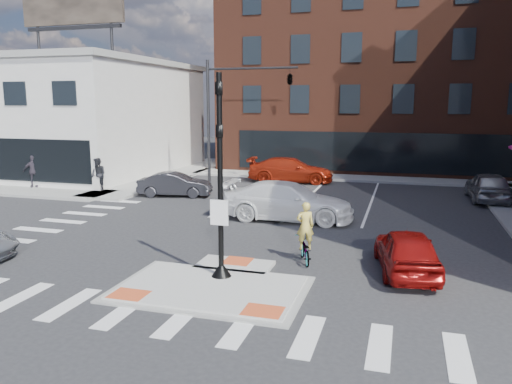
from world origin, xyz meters
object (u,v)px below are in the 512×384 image
(white_pickup, at_px, (288,201))
(cyclist, at_px, (305,242))
(bg_car_dark, at_px, (175,184))
(pedestrian_a, at_px, (98,174))
(bg_car_silver, at_px, (488,186))
(bg_car_red, at_px, (290,170))
(red_sedan, at_px, (407,251))
(pedestrian_b, at_px, (33,171))

(white_pickup, relative_size, cyclist, 2.89)
(cyclist, bearing_deg, white_pickup, -91.09)
(bg_car_dark, distance_m, pedestrian_a, 4.76)
(bg_car_silver, xyz_separation_m, bg_car_red, (-11.69, 3.32, 0.01))
(pedestrian_a, bearing_deg, red_sedan, -10.44)
(cyclist, xyz_separation_m, pedestrian_a, (-14.12, 9.20, 0.43))
(bg_car_red, xyz_separation_m, pedestrian_a, (-9.86, -7.30, 0.30))
(bg_car_dark, xyz_separation_m, bg_car_red, (5.15, 6.88, 0.14))
(red_sedan, height_order, white_pickup, white_pickup)
(red_sedan, bearing_deg, bg_car_silver, -116.81)
(bg_car_dark, height_order, bg_car_silver, bg_car_silver)
(cyclist, distance_m, pedestrian_b, 20.86)
(red_sedan, height_order, pedestrian_b, pedestrian_b)
(red_sedan, relative_size, cyclist, 2.02)
(bg_car_dark, bearing_deg, red_sedan, -139.24)
(bg_car_red, distance_m, pedestrian_a, 12.28)
(white_pickup, distance_m, cyclist, 6.13)
(red_sedan, xyz_separation_m, bg_car_silver, (4.18, 13.29, 0.10))
(red_sedan, bearing_deg, bg_car_red, -75.03)
(bg_car_red, relative_size, pedestrian_a, 2.91)
(white_pickup, distance_m, pedestrian_a, 12.65)
(pedestrian_a, xyz_separation_m, pedestrian_b, (-4.59, 0.00, 0.01))
(pedestrian_b, bearing_deg, bg_car_dark, -26.30)
(bg_car_dark, bearing_deg, cyclist, -147.33)
(white_pickup, height_order, bg_car_silver, white_pickup)
(red_sedan, distance_m, bg_car_dark, 15.96)
(pedestrian_a, relative_size, pedestrian_b, 0.99)
(red_sedan, bearing_deg, bg_car_dark, -46.91)
(white_pickup, height_order, pedestrian_b, pedestrian_b)
(red_sedan, xyz_separation_m, pedestrian_b, (-21.96, 9.31, 0.42))
(bg_car_dark, relative_size, pedestrian_a, 2.12)
(bg_car_red, distance_m, cyclist, 17.04)
(white_pickup, xyz_separation_m, cyclist, (1.93, -5.81, -0.17))
(bg_car_red, bearing_deg, pedestrian_b, 110.90)
(pedestrian_a, bearing_deg, bg_car_dark, 22.88)
(bg_car_silver, distance_m, cyclist, 15.13)
(bg_car_dark, xyz_separation_m, pedestrian_b, (-9.31, -0.42, 0.45))
(white_pickup, bearing_deg, bg_car_silver, -52.83)
(red_sedan, height_order, cyclist, cyclist)
(bg_car_red, bearing_deg, white_pickup, -173.63)
(bg_car_dark, height_order, pedestrian_b, pedestrian_b)
(bg_car_silver, bearing_deg, bg_car_red, -17.62)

